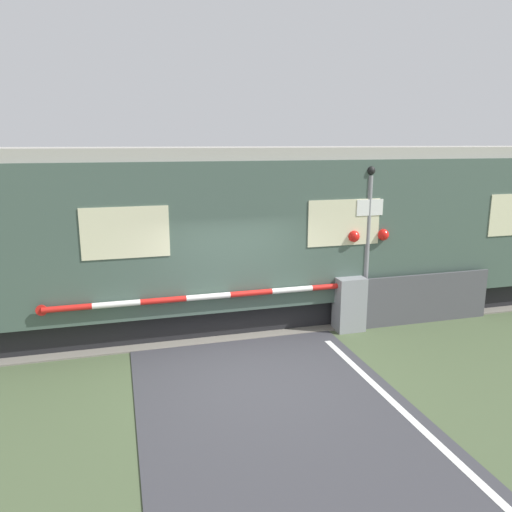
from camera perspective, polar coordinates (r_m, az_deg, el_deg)
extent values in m
plane|color=#475638|center=(8.77, -0.13, -13.44)|extent=(80.00, 80.00, 0.00)
cube|color=slate|center=(11.56, -4.28, -6.72)|extent=(36.00, 3.20, 0.03)
cube|color=#595451|center=(10.88, -3.53, -7.63)|extent=(36.00, 0.08, 0.10)
cube|color=#595451|center=(12.21, -4.96, -5.33)|extent=(36.00, 0.08, 0.10)
cube|color=black|center=(12.11, 6.58, -4.43)|extent=(14.42, 2.57, 0.60)
cube|color=#42564C|center=(11.71, 6.81, 3.88)|extent=(15.68, 3.02, 2.94)
cube|color=#ADA89E|center=(11.57, 7.02, 11.69)|extent=(15.36, 2.78, 0.24)
cube|color=beige|center=(10.31, 10.05, 3.78)|extent=(1.57, 0.02, 0.94)
cube|color=beige|center=(9.31, -14.70, 2.59)|extent=(1.57, 0.02, 0.94)
cube|color=gray|center=(10.70, 10.61, -5.40)|extent=(0.60, 0.44, 1.15)
cylinder|color=gray|center=(10.57, 10.71, -3.26)|extent=(0.16, 0.16, 0.18)
cylinder|color=red|center=(10.40, 8.59, -3.46)|extent=(0.85, 0.11, 0.11)
cylinder|color=white|center=(10.09, 4.15, -3.86)|extent=(0.85, 0.11, 0.11)
cylinder|color=red|center=(9.84, -0.55, -4.25)|extent=(0.85, 0.11, 0.11)
cylinder|color=white|center=(9.67, -5.47, -4.64)|extent=(0.85, 0.11, 0.11)
cylinder|color=red|center=(9.56, -10.53, -5.00)|extent=(0.85, 0.11, 0.11)
cylinder|color=white|center=(9.54, -15.66, -5.32)|extent=(0.85, 0.11, 0.11)
cylinder|color=red|center=(9.58, -20.79, -5.60)|extent=(0.85, 0.11, 0.11)
cylinder|color=red|center=(9.64, -23.32, -5.73)|extent=(0.20, 0.02, 0.20)
cylinder|color=gray|center=(10.70, 12.52, 0.31)|extent=(0.11, 0.11, 3.23)
cube|color=gray|center=(10.63, 12.62, 2.35)|extent=(0.79, 0.07, 0.07)
sphere|color=red|center=(10.43, 11.12, 2.22)|extent=(0.24, 0.24, 0.24)
sphere|color=red|center=(10.75, 14.33, 2.37)|extent=(0.24, 0.24, 0.24)
cylinder|color=black|center=(10.53, 10.85, 2.33)|extent=(0.30, 0.06, 0.30)
cylinder|color=black|center=(10.84, 14.05, 2.48)|extent=(0.30, 0.06, 0.30)
cube|color=white|center=(10.50, 12.88, 5.43)|extent=(0.59, 0.02, 0.33)
sphere|color=black|center=(10.47, 12.98, 9.50)|extent=(0.18, 0.18, 0.18)
cube|color=#4C4C51|center=(11.46, 18.11, -4.71)|extent=(3.43, 0.06, 1.10)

